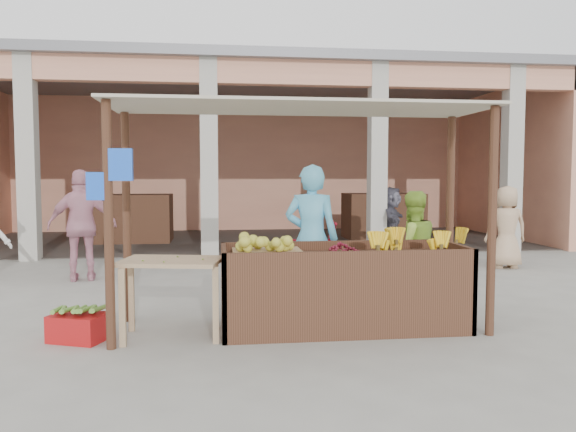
{
  "coord_description": "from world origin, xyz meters",
  "views": [
    {
      "loc": [
        -0.83,
        -5.86,
        1.64
      ],
      "look_at": [
        0.05,
        1.2,
        1.14
      ],
      "focal_mm": 35.0,
      "sensor_mm": 36.0,
      "label": 1
    }
  ],
  "objects": [
    {
      "name": "ground",
      "position": [
        0.0,
        0.0,
        0.0
      ],
      "size": [
        60.0,
        60.0,
        0.0
      ],
      "primitive_type": "plane",
      "color": "gray",
      "rests_on": "ground"
    },
    {
      "name": "market_building",
      "position": [
        0.05,
        8.93,
        2.7
      ],
      "size": [
        14.4,
        6.4,
        4.2
      ],
      "color": "#EB9E7B",
      "rests_on": "ground"
    },
    {
      "name": "fruit_stall",
      "position": [
        0.5,
        0.0,
        0.4
      ],
      "size": [
        2.6,
        0.95,
        0.8
      ],
      "primitive_type": "cube",
      "color": "#513020",
      "rests_on": "ground"
    },
    {
      "name": "stall_awning",
      "position": [
        -0.01,
        0.06,
        1.98
      ],
      "size": [
        4.09,
        1.35,
        2.39
      ],
      "color": "#513020",
      "rests_on": "ground"
    },
    {
      "name": "banana_heap",
      "position": [
        1.29,
        0.02,
        0.91
      ],
      "size": [
        1.17,
        0.64,
        0.21
      ],
      "primitive_type": null,
      "color": "yellow",
      "rests_on": "fruit_stall"
    },
    {
      "name": "melon_tray",
      "position": [
        -0.32,
        -0.01,
        0.89
      ],
      "size": [
        0.73,
        0.63,
        0.2
      ],
      "color": "#A98157",
      "rests_on": "fruit_stall"
    },
    {
      "name": "berry_heap",
      "position": [
        0.47,
        -0.01,
        0.87
      ],
      "size": [
        0.47,
        0.39,
        0.15
      ],
      "primitive_type": "ellipsoid",
      "color": "maroon",
      "rests_on": "fruit_stall"
    },
    {
      "name": "side_table",
      "position": [
        -1.31,
        -0.11,
        0.66
      ],
      "size": [
        1.1,
        0.84,
        0.8
      ],
      "rotation": [
        0.0,
        0.0,
        -0.19
      ],
      "color": "tan",
      "rests_on": "ground"
    },
    {
      "name": "papaya_pile",
      "position": [
        -1.31,
        -0.11,
        0.91
      ],
      "size": [
        0.75,
        0.43,
        0.21
      ],
      "primitive_type": null,
      "color": "#51852B",
      "rests_on": "side_table"
    },
    {
      "name": "red_crate",
      "position": [
        -2.22,
        -0.13,
        0.13
      ],
      "size": [
        0.62,
        0.54,
        0.27
      ],
      "primitive_type": "cube",
      "rotation": [
        0.0,
        0.0,
        -0.38
      ],
      "color": "#B11214",
      "rests_on": "ground"
    },
    {
      "name": "plantain_bundle",
      "position": [
        -2.22,
        -0.13,
        0.31
      ],
      "size": [
        0.38,
        0.27,
        0.08
      ],
      "primitive_type": null,
      "color": "#639837",
      "rests_on": "red_crate"
    },
    {
      "name": "produce_sacks",
      "position": [
        2.47,
        5.24,
        0.28
      ],
      "size": [
        0.74,
        0.46,
        0.57
      ],
      "color": "maroon",
      "rests_on": "ground"
    },
    {
      "name": "vendor_blue",
      "position": [
        0.29,
        0.81,
        0.95
      ],
      "size": [
        0.85,
        0.73,
        1.9
      ],
      "primitive_type": "imported",
      "rotation": [
        0.0,
        0.0,
        2.81
      ],
      "color": "#5FC5EE",
      "rests_on": "ground"
    },
    {
      "name": "vendor_green",
      "position": [
        1.59,
        0.9,
        0.77
      ],
      "size": [
        0.78,
        0.5,
        1.54
      ],
      "primitive_type": "imported",
      "rotation": [
        0.0,
        0.0,
        3.24
      ],
      "color": "#A1CD40",
      "rests_on": "ground"
    },
    {
      "name": "motorcycle",
      "position": [
        0.41,
        2.43,
        0.51
      ],
      "size": [
        0.88,
        2.01,
        1.02
      ],
      "primitive_type": "imported",
      "rotation": [
        0.0,
        0.0,
        1.46
      ],
      "color": "maroon",
      "rests_on": "ground"
    },
    {
      "name": "shopper_b",
      "position": [
        -2.95,
        3.24,
        0.94
      ],
      "size": [
        1.19,
        0.77,
        1.87
      ],
      "primitive_type": "imported",
      "rotation": [
        0.0,
        0.0,
        3.32
      ],
      "color": "#D08C9E",
      "rests_on": "ground"
    },
    {
      "name": "shopper_c",
      "position": [
        4.29,
        3.58,
        0.82
      ],
      "size": [
        0.85,
        0.61,
        1.64
      ],
      "primitive_type": "imported",
      "rotation": [
        0.0,
        0.0,
        3.02
      ],
      "color": "tan",
      "rests_on": "ground"
    },
    {
      "name": "shopper_d",
      "position": [
        2.82,
        5.64,
        0.75
      ],
      "size": [
        1.03,
        1.5,
        1.5
      ],
      "primitive_type": "imported",
      "rotation": [
        0.0,
        0.0,
        1.2
      ],
      "color": "#464450",
      "rests_on": "ground"
    }
  ]
}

